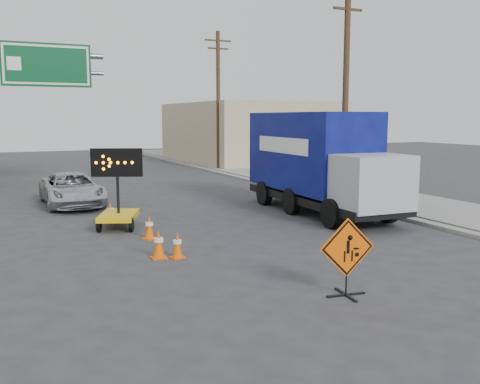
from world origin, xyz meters
TOP-DOWN VIEW (x-y plane):
  - ground at (0.00, 0.00)m, footprint 100.00×100.00m
  - curb_right at (7.20, 15.00)m, footprint 0.40×60.00m
  - sidewalk_right at (9.50, 15.00)m, footprint 4.00×60.00m
  - building_right_far at (13.00, 30.00)m, footprint 10.00×14.00m
  - highway_gantry at (-4.43, 17.96)m, footprint 6.18×0.38m
  - utility_pole_near at (8.00, 10.00)m, footprint 1.80×0.26m
  - utility_pole_far at (8.00, 24.00)m, footprint 1.80×0.26m
  - construction_sign at (0.62, -0.43)m, footprint 1.18×0.84m
  - arrow_board at (-2.05, 8.00)m, footprint 1.66×2.06m
  - pickup_truck at (-2.80, 13.20)m, footprint 2.23×4.69m
  - box_truck at (5.25, 7.73)m, footprint 2.68×7.81m
  - cone_a at (-1.50, 3.71)m, footprint 0.37×0.37m
  - cone_b at (-1.93, 3.88)m, footprint 0.38×0.38m
  - cone_c at (-1.58, 6.06)m, footprint 0.44×0.44m
  - cone_d at (-2.14, 8.91)m, footprint 0.37×0.37m

SIDE VIEW (x-z plane):
  - ground at x=0.00m, z-range 0.00..0.00m
  - curb_right at x=7.20m, z-range 0.00..0.12m
  - sidewalk_right at x=9.50m, z-range 0.00..0.15m
  - cone_a at x=-1.50m, z-range 0.00..0.65m
  - cone_c at x=-1.58m, z-range 0.00..0.70m
  - cone_d at x=-2.14m, z-range 0.00..0.71m
  - cone_b at x=-1.93m, z-range 0.00..0.73m
  - arrow_board at x=-2.05m, z-range -0.69..1.85m
  - pickup_truck at x=-2.80m, z-range 0.00..1.29m
  - construction_sign at x=0.62m, z-range 0.05..1.61m
  - box_truck at x=5.25m, z-range -0.17..3.51m
  - building_right_far at x=13.00m, z-range 0.00..4.60m
  - utility_pole_near at x=8.00m, z-range 0.18..9.18m
  - utility_pole_far at x=8.00m, z-range 0.18..9.18m
  - highway_gantry at x=-4.43m, z-range 1.62..8.52m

